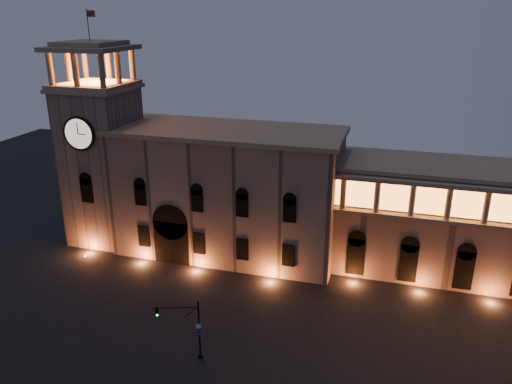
# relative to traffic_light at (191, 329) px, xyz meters

# --- Properties ---
(ground) EXTENTS (160.00, 160.00, 0.00)m
(ground) POSITION_rel_traffic_light_xyz_m (-2.34, 1.42, -3.37)
(ground) COLOR black
(ground) RESTS_ON ground
(government_building) EXTENTS (30.80, 12.80, 17.60)m
(government_building) POSITION_rel_traffic_light_xyz_m (-4.42, 23.35, 5.41)
(government_building) COLOR #836855
(government_building) RESTS_ON ground
(clock_tower) EXTENTS (9.80, 9.80, 32.40)m
(clock_tower) POSITION_rel_traffic_light_xyz_m (-22.84, 22.40, 9.13)
(clock_tower) COLOR #836855
(clock_tower) RESTS_ON ground
(colonnade_wing) EXTENTS (40.60, 11.50, 14.50)m
(colonnade_wing) POSITION_rel_traffic_light_xyz_m (29.66, 25.34, 3.97)
(colonnade_wing) COLOR #7E6350
(colonnade_wing) RESTS_ON ground
(traffic_light) EXTENTS (4.49, 1.64, 6.41)m
(traffic_light) POSITION_rel_traffic_light_xyz_m (0.00, 0.00, 0.00)
(traffic_light) COLOR black
(traffic_light) RESTS_ON ground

